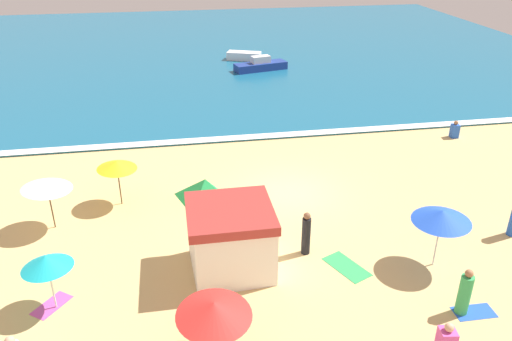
{
  "coord_description": "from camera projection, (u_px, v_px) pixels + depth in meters",
  "views": [
    {
      "loc": [
        -4.72,
        -18.86,
        10.7
      ],
      "look_at": [
        -1.33,
        0.8,
        0.8
      ],
      "focal_mm": 35.55,
      "sensor_mm": 36.0,
      "label": 1
    }
  ],
  "objects": [
    {
      "name": "beach_towel_1",
      "position": [
        474.0,
        312.0,
        15.38
      ],
      "size": [
        1.25,
        0.67,
        0.01
      ],
      "color": "blue",
      "rests_on": "ground_plane"
    },
    {
      "name": "beach_umbrella_2",
      "position": [
        442.0,
        216.0,
        16.66
      ],
      "size": [
        2.45,
        2.44,
        2.19
      ],
      "color": "silver",
      "rests_on": "ground_plane"
    },
    {
      "name": "ocean_water",
      "position": [
        220.0,
        48.0,
        46.82
      ],
      "size": [
        60.0,
        44.0,
        0.1
      ],
      "primitive_type": "cube",
      "color": "#196084",
      "rests_on": "ground_plane"
    },
    {
      "name": "ground_plane",
      "position": [
        289.0,
        193.0,
        22.12
      ],
      "size": [
        60.0,
        60.0,
        0.0
      ],
      "primitive_type": "plane",
      "color": "#D8B775"
    },
    {
      "name": "beach_umbrella_4",
      "position": [
        46.0,
        262.0,
        14.83
      ],
      "size": [
        1.95,
        1.96,
        1.95
      ],
      "color": "silver",
      "rests_on": "ground_plane"
    },
    {
      "name": "beachgoer_8",
      "position": [
        455.0,
        130.0,
        27.57
      ],
      "size": [
        0.45,
        0.45,
        0.96
      ],
      "color": "blue",
      "rests_on": "ground_plane"
    },
    {
      "name": "beach_umbrella_1",
      "position": [
        117.0,
        165.0,
        20.47
      ],
      "size": [
        2.13,
        2.12,
        2.02
      ],
      "color": "#4C3823",
      "rests_on": "ground_plane"
    },
    {
      "name": "beachgoer_7",
      "position": [
        306.0,
        234.0,
        17.78
      ],
      "size": [
        0.36,
        0.36,
        1.66
      ],
      "color": "black",
      "rests_on": "ground_plane"
    },
    {
      "name": "lifeguard_cabana",
      "position": [
        231.0,
        238.0,
        16.83
      ],
      "size": [
        2.81,
        2.78,
        2.35
      ],
      "color": "white",
      "rests_on": "ground_plane"
    },
    {
      "name": "beach_towel_0",
      "position": [
        52.0,
        305.0,
        15.65
      ],
      "size": [
        1.22,
        1.34,
        0.01
      ],
      "color": "#D84CA5",
      "rests_on": "ground_plane"
    },
    {
      "name": "beach_towel_3",
      "position": [
        347.0,
        267.0,
        17.38
      ],
      "size": [
        1.45,
        1.88,
        0.01
      ],
      "color": "green",
      "rests_on": "ground_plane"
    },
    {
      "name": "beach_umbrella_3",
      "position": [
        46.0,
        184.0,
        18.81
      ],
      "size": [
        2.11,
        2.09,
        2.17
      ],
      "color": "#4C3823",
      "rests_on": "ground_plane"
    },
    {
      "name": "beach_umbrella_5",
      "position": [
        214.0,
        309.0,
        13.06
      ],
      "size": [
        2.48,
        2.49,
        1.98
      ],
      "color": "#4C3823",
      "rests_on": "ground_plane"
    },
    {
      "name": "small_boat_0",
      "position": [
        244.0,
        56.0,
        42.53
      ],
      "size": [
        2.99,
        2.04,
        0.66
      ],
      "color": "white",
      "rests_on": "ocean_water"
    },
    {
      "name": "wave_breaker_foam",
      "position": [
        263.0,
        136.0,
        27.64
      ],
      "size": [
        57.0,
        0.7,
        0.01
      ],
      "primitive_type": "cube",
      "color": "white",
      "rests_on": "ocean_water"
    },
    {
      "name": "beach_tent",
      "position": [
        206.0,
        191.0,
        21.16
      ],
      "size": [
        2.82,
        2.67,
        1.08
      ],
      "color": "green",
      "rests_on": "ground_plane"
    },
    {
      "name": "beachgoer_4",
      "position": [
        447.0,
        338.0,
        13.93
      ],
      "size": [
        0.51,
        0.51,
        0.89
      ],
      "color": "#D84CA5",
      "rests_on": "ground_plane"
    },
    {
      "name": "beachgoer_6",
      "position": [
        465.0,
        293.0,
        15.06
      ],
      "size": [
        0.47,
        0.47,
        1.58
      ],
      "color": "green",
      "rests_on": "ground_plane"
    },
    {
      "name": "small_boat_1",
      "position": [
        261.0,
        65.0,
        39.59
      ],
      "size": [
        4.3,
        2.18,
        1.11
      ],
      "color": "navy",
      "rests_on": "ocean_water"
    }
  ]
}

